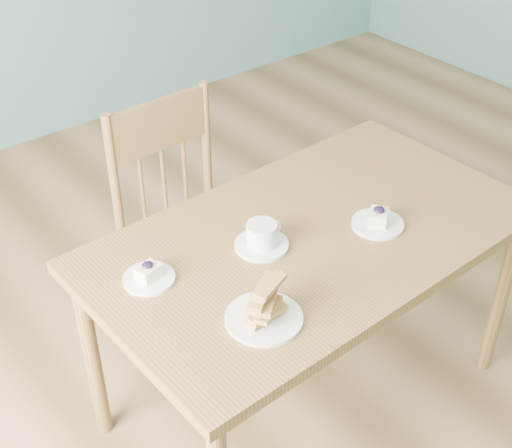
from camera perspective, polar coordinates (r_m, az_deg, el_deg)
name	(u,v)px	position (r m, az deg, el deg)	size (l,w,h in m)	color
room	(430,22)	(2.02, 13.72, 15.42)	(5.01, 5.01, 2.71)	#9D6F49
dining_table	(311,252)	(2.21, 4.43, -2.23)	(1.39, 0.82, 0.73)	brown
dining_chair	(188,228)	(2.61, -5.43, -0.31)	(0.45, 0.43, 0.96)	brown
cheesecake_plate_near	(378,221)	(2.21, 9.73, 0.23)	(0.16, 0.16, 0.07)	silver
cheesecake_plate_far	(149,276)	(2.00, -8.58, -4.10)	(0.15, 0.15, 0.06)	silver
coffee_cup	(262,237)	(2.09, 0.48, -1.06)	(0.16, 0.16, 0.08)	silver
biscotti_plate	(264,308)	(1.84, 0.65, -6.72)	(0.20, 0.20, 0.12)	silver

